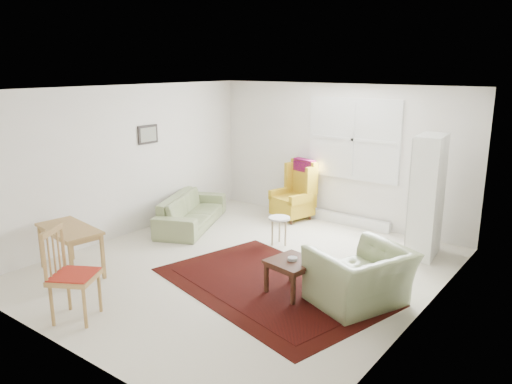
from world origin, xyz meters
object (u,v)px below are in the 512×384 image
Objects in this scene: coffee_table at (292,277)px; desk_chair at (74,275)px; stool at (279,231)px; cabinet at (427,196)px; armchair at (360,272)px; desk at (71,250)px; wingback_chair at (292,190)px; sofa at (191,205)px.

coffee_table is 0.51× the size of desk_chair.
cabinet is (2.01, 0.95, 0.69)m from stool.
cabinet reaches higher than armchair.
desk reaches higher than coffee_table.
wingback_chair reaches higher than coffee_table.
sofa reaches higher than stool.
desk_chair is at bearing -128.52° from coffee_table.
armchair is at bearing -30.30° from stool.
coffee_table is at bearing 24.89° from desk.
armchair is at bearing 23.07° from desk.
sofa is 1.71× the size of wingback_chair.
stool reaches higher than coffee_table.
wingback_chair reaches higher than stool.
desk_chair is (-2.47, -4.33, -0.38)m from cabinet.
armchair is at bearing 16.40° from coffee_table.
sofa is at bearing -115.81° from wingback_chair.
desk is at bearing -155.11° from coffee_table.
sofa is 1.75× the size of armchair.
desk_chair is (-1.60, -2.01, 0.31)m from coffee_table.
sofa is at bearing 157.40° from coffee_table.
wingback_chair is at bearing -65.43° from sofa.
stool is (0.58, -1.27, -0.33)m from wingback_chair.
desk_chair is at bearing -24.09° from armchair.
cabinet is (2.58, -0.32, 0.36)m from wingback_chair.
sofa is at bearing -175.20° from stool.
sofa is 1.77× the size of desk_chair.
desk is (-3.59, -1.53, -0.09)m from armchair.
stool is 3.14m from desk.
armchair is at bearing -129.51° from sofa.
armchair reaches higher than coffee_table.
sofa is 1.04× the size of cabinet.
desk is 1.40m from desk_chair.
coffee_table is 0.30× the size of cabinet.
desk is 0.97× the size of desk_chair.
cabinet is at bearing -98.67° from sofa.
wingback_chair is 1.04× the size of desk_chair.
desk_chair reaches higher than stool.
wingback_chair is at bearing 74.72° from desk.
desk is at bearing -90.43° from wingback_chair.
armchair is 2.14m from cabinet.
coffee_table is at bearing -68.31° from desk_chair.
desk is at bearing 158.53° from sofa.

